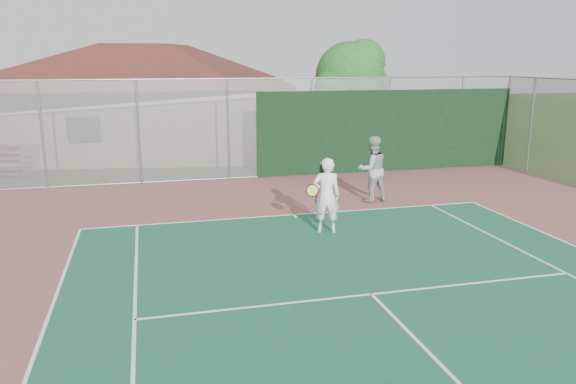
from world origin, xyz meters
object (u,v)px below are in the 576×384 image
at_px(player_white_front, 326,196).
at_px(player_grey_back, 372,170).
at_px(clubhouse, 149,88).
at_px(tree, 352,79).

distance_m(player_white_front, player_grey_back, 3.47).
relative_size(clubhouse, player_white_front, 7.89).
height_order(clubhouse, tree, clubhouse).
relative_size(clubhouse, tree, 2.88).
bearing_deg(clubhouse, player_grey_back, -51.31).
xyz_separation_m(clubhouse, tree, (8.76, -2.35, 0.42)).
xyz_separation_m(tree, player_grey_back, (-2.60, -8.82, -2.34)).
bearing_deg(tree, player_grey_back, -106.43).
xyz_separation_m(tree, player_white_front, (-4.87, -11.44, -2.39)).
distance_m(tree, player_grey_back, 9.49).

